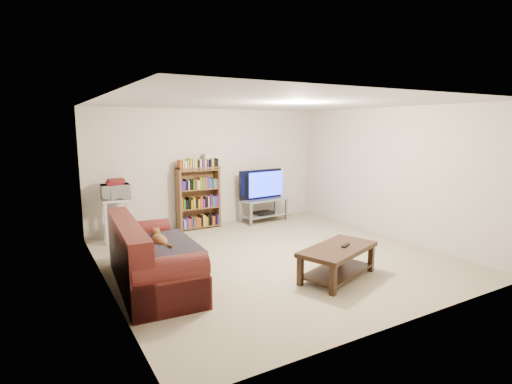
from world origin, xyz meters
TOP-DOWN VIEW (x-y plane):
  - floor at (0.00, 0.00)m, footprint 5.00×5.00m
  - ceiling at (0.00, 0.00)m, footprint 5.00×5.00m
  - wall_back at (0.00, 2.50)m, footprint 5.00×0.00m
  - wall_front at (0.00, -2.50)m, footprint 5.00×0.00m
  - wall_left at (-2.50, 0.00)m, footprint 0.00×5.00m
  - wall_right at (2.50, 0.00)m, footprint 0.00×5.00m
  - sofa at (-2.04, -0.15)m, footprint 1.03×2.11m
  - blanket at (-1.87, -0.30)m, footprint 0.81×1.04m
  - cat at (-1.86, -0.12)m, footprint 0.26×0.57m
  - coffee_table at (0.28, -1.18)m, footprint 1.34×0.98m
  - remote at (0.40, -1.19)m, footprint 0.20×0.14m
  - tv_stand at (1.08, 2.12)m, footprint 1.05×0.55m
  - television at (1.08, 2.12)m, footprint 1.09×0.24m
  - dvd_player at (1.08, 2.12)m, footprint 0.43×0.32m
  - bookshelf at (-0.35, 2.30)m, footprint 0.87×0.27m
  - shelf_clutter at (-0.25, 2.31)m, footprint 0.63×0.19m
  - microwave_stand at (-1.97, 2.15)m, footprint 0.50×0.37m
  - microwave at (-1.97, 2.15)m, footprint 0.49×0.34m
  - game_boxes at (-1.97, 2.15)m, footprint 0.29×0.26m

SIDE VIEW (x-z plane):
  - floor at x=0.00m, z-range 0.00..0.00m
  - dvd_player at x=1.08m, z-range 0.16..0.22m
  - coffee_table at x=0.28m, z-range 0.09..0.52m
  - sofa at x=-2.04m, z-range -0.13..0.75m
  - tv_stand at x=1.08m, z-range 0.09..0.59m
  - remote at x=0.40m, z-range 0.44..0.46m
  - microwave_stand at x=-1.97m, z-range 0.11..0.89m
  - blanket at x=-1.87m, z-range 0.43..0.61m
  - cat at x=-1.86m, z-range 0.50..0.67m
  - bookshelf at x=-0.35m, z-range 0.02..1.27m
  - television at x=1.08m, z-range 0.50..1.13m
  - microwave at x=-1.97m, z-range 0.78..1.04m
  - game_boxes at x=-1.97m, z-range 1.04..1.09m
  - wall_back at x=0.00m, z-range -1.30..3.70m
  - wall_front at x=0.00m, z-range -1.30..3.70m
  - wall_left at x=-2.50m, z-range -1.30..3.70m
  - wall_right at x=2.50m, z-range -1.30..3.70m
  - shelf_clutter at x=-0.25m, z-range 1.21..1.49m
  - ceiling at x=0.00m, z-range 2.40..2.40m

